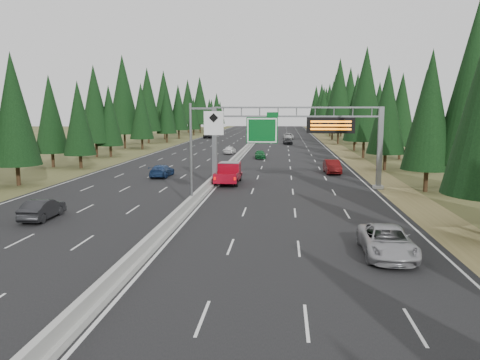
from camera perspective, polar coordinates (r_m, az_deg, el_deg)
name	(u,v)px	position (r m, az deg, el deg)	size (l,w,h in m)	color
road	(247,149)	(90.96, 0.86, 3.79)	(32.00, 260.00, 0.08)	black
shoulder_right	(340,150)	(91.31, 12.09, 3.61)	(3.60, 260.00, 0.06)	olive
shoulder_left	(157,148)	(94.04, -10.04, 3.81)	(3.60, 260.00, 0.06)	#3E421F
median_barrier	(247,147)	(90.93, 0.86, 4.03)	(0.70, 260.00, 0.85)	#969691
sign_gantry	(303,134)	(45.35, 7.68, 5.56)	(16.75, 0.98, 7.80)	slate
hov_sign_pole	(198,147)	(36.05, -5.10, 3.98)	(2.80, 0.50, 8.00)	slate
tree_row_right	(370,100)	(85.83, 15.52, 9.42)	(11.74, 241.25, 18.92)	black
tree_row_left	(116,102)	(85.42, -14.93, 9.19)	(11.84, 240.79, 18.39)	black
silver_minivan	(387,241)	(25.52, 17.47, -7.16)	(2.50, 5.43, 1.51)	#99989C
red_pickup	(229,172)	(48.42, -1.34, 1.02)	(2.28, 6.38, 2.08)	black
car_ahead_green	(260,154)	(72.90, 2.47, 3.17)	(1.59, 3.94, 1.34)	#155D2A
car_ahead_dkred	(332,167)	(56.79, 11.17, 1.62)	(1.71, 4.90, 1.61)	#4E0B0B
car_ahead_dkgrey	(288,141)	(103.43, 5.83, 4.70)	(1.82, 4.47, 1.30)	black
car_ahead_white	(288,136)	(121.77, 5.93, 5.33)	(2.54, 5.51, 1.53)	#B9B9B9
car_ahead_far	(267,133)	(142.90, 3.29, 5.78)	(1.54, 3.83, 1.30)	black
car_onc_near	(42,209)	(35.12, -22.95, -3.28)	(1.50, 4.30, 1.42)	black
car_onc_blue	(162,171)	(53.57, -9.51, 1.13)	(1.94, 4.77, 1.38)	navy
car_onc_white	(230,150)	(80.51, -1.23, 3.69)	(1.61, 4.00, 1.36)	silver
car_onc_far	(210,135)	(126.39, -3.72, 5.47)	(2.49, 5.41, 1.50)	black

